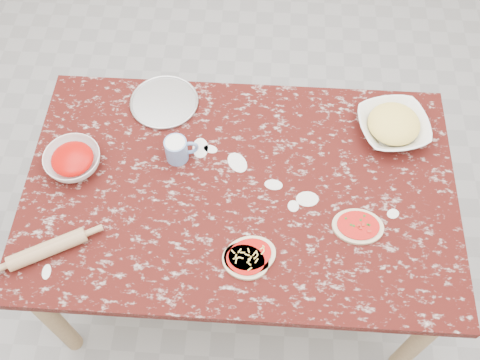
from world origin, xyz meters
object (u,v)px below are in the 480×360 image
Objects in this scene: cheese_bowl at (393,127)px; flour_mug at (177,149)px; worktable at (240,198)px; rolling_pin at (47,249)px; sauce_bowl at (73,161)px; pizza_tray at (164,103)px.

flour_mug is (-0.82, -0.17, 0.02)m from cheese_bowl.
rolling_pin is at bearing -154.76° from worktable.
sauce_bowl is 1.23m from cheese_bowl.
cheese_bowl is at bearing 10.93° from sauce_bowl.
worktable is at bearing -26.05° from flour_mug.
worktable is 5.95× the size of rolling_pin.
sauce_bowl is at bearing 174.95° from worktable.
pizza_tray is 0.44m from sauce_bowl.
pizza_tray is at bearing 65.51° from rolling_pin.
cheese_bowl reaches higher than worktable.
pizza_tray is at bearing 131.44° from worktable.
rolling_pin is at bearing -154.14° from cheese_bowl.
pizza_tray is 1.01× the size of rolling_pin.
rolling_pin is (-1.22, -0.59, -0.01)m from cheese_bowl.
flour_mug is 0.47× the size of rolling_pin.
cheese_bowl is 1.00× the size of rolling_pin.
sauce_bowl reaches higher than worktable.
cheese_bowl is at bearing 25.86° from rolling_pin.
sauce_bowl and cheese_bowl have the same top height.
flour_mug is 0.58m from rolling_pin.
flour_mug reaches higher than rolling_pin.
worktable is at bearing -48.56° from pizza_tray.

